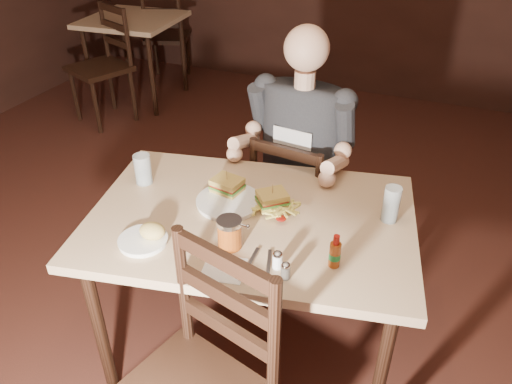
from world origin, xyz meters
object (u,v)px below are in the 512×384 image
at_px(bg_chair_far, 167,37).
at_px(diner, 299,128).
at_px(dinner_plate, 229,202).
at_px(chair_far, 298,207).
at_px(hot_sauce, 335,251).
at_px(main_table, 251,232).
at_px(bg_table, 133,28).
at_px(glass_right, 391,204).
at_px(side_plate, 143,241).
at_px(syrup_dispenser, 230,233).
at_px(bg_chair_near, 99,68).
at_px(glass_left, 143,169).

xyz_separation_m(bg_chair_far, diner, (2.18, -2.39, 0.45)).
distance_m(diner, dinner_plate, 0.53).
height_order(chair_far, hot_sauce, hot_sauce).
bearing_deg(main_table, diner, 89.02).
bearing_deg(diner, bg_table, 145.88).
distance_m(glass_right, side_plate, 0.93).
bearing_deg(diner, chair_far, 90.00).
xyz_separation_m(main_table, bg_table, (-2.18, 2.38, -0.01)).
relative_size(glass_right, hot_sauce, 1.14).
height_order(chair_far, glass_right, glass_right).
height_order(dinner_plate, syrup_dispenser, syrup_dispenser).
relative_size(bg_chair_far, glass_right, 6.28).
distance_m(diner, side_plate, 0.90).
distance_m(dinner_plate, syrup_dispenser, 0.27).
relative_size(syrup_dispenser, side_plate, 0.66).
height_order(main_table, syrup_dispenser, syrup_dispenser).
xyz_separation_m(glass_right, syrup_dispenser, (-0.49, -0.38, -0.01)).
bearing_deg(syrup_dispenser, dinner_plate, 104.87).
distance_m(bg_chair_far, bg_chair_near, 1.10).
xyz_separation_m(bg_table, glass_right, (2.67, -2.21, 0.16)).
xyz_separation_m(bg_chair_near, dinner_plate, (2.06, -1.79, 0.30)).
xyz_separation_m(diner, dinner_plate, (-0.12, -0.50, -0.13)).
relative_size(glass_left, glass_right, 0.90).
bearing_deg(main_table, chair_far, 88.61).
bearing_deg(bg_table, glass_left, -54.60).
relative_size(glass_left, side_plate, 0.75).
relative_size(main_table, bg_chair_near, 1.45).
bearing_deg(glass_right, dinner_plate, -167.31).
relative_size(main_table, dinner_plate, 5.48).
relative_size(hot_sauce, syrup_dispenser, 1.10).
bearing_deg(chair_far, glass_right, 145.85).
bearing_deg(main_table, glass_left, 174.45).
distance_m(chair_far, glass_left, 0.85).
bearing_deg(bg_chair_far, hot_sauce, 107.74).
bearing_deg(hot_sauce, main_table, 157.15).
bearing_deg(bg_chair_far, bg_chair_near, 68.25).
height_order(bg_chair_far, bg_chair_near, bg_chair_near).
relative_size(diner, hot_sauce, 7.18).
bearing_deg(bg_chair_far, bg_table, 68.25).
height_order(bg_table, chair_far, chair_far).
height_order(main_table, glass_right, glass_right).
xyz_separation_m(bg_chair_far, syrup_dispenser, (2.18, -3.13, 0.37)).
bearing_deg(chair_far, syrup_dispenser, 95.19).
distance_m(chair_far, bg_chair_near, 2.52).
distance_m(bg_table, syrup_dispenser, 3.38).
bearing_deg(main_table, glass_right, 19.78).
xyz_separation_m(bg_chair_near, side_plate, (1.88, -2.14, 0.30)).
bearing_deg(main_table, dinner_plate, 160.33).
xyz_separation_m(bg_chair_far, hot_sauce, (2.55, -3.09, 0.38)).
xyz_separation_m(glass_left, hot_sauce, (0.89, -0.21, -0.00)).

